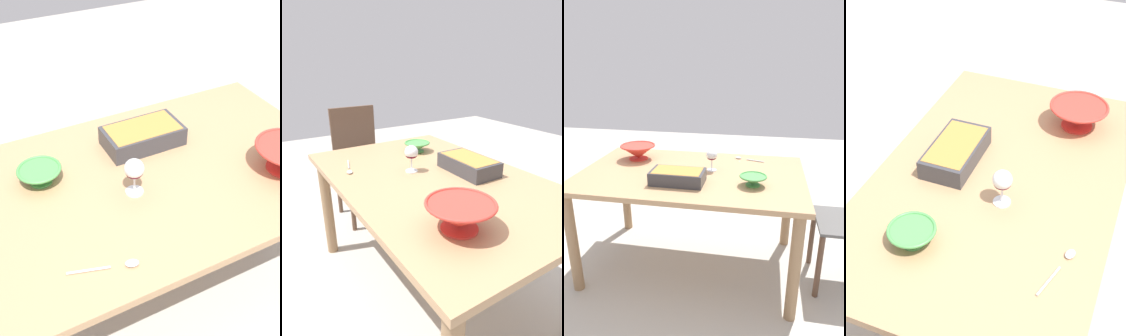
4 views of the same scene
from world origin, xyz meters
The scene contains 6 objects.
ground_plane centered at (0.00, 0.00, 0.00)m, with size 8.00×8.00×0.00m, color #B2ADA3.
dining_table centered at (0.00, 0.00, 0.63)m, with size 1.49×0.94×0.72m.
wine_glass centered at (0.13, 0.06, 0.82)m, with size 0.07×0.07×0.15m.
casserole_dish centered at (-0.04, -0.20, 0.77)m, with size 0.33×0.18×0.08m.
mixing_bowl centered at (0.42, -0.15, 0.76)m, with size 0.17×0.17×0.07m.
serving_spoon centered at (0.32, 0.34, 0.73)m, with size 0.22×0.08×0.01m.
Camera 1 is at (0.64, 1.09, 1.76)m, focal length 45.07 mm.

